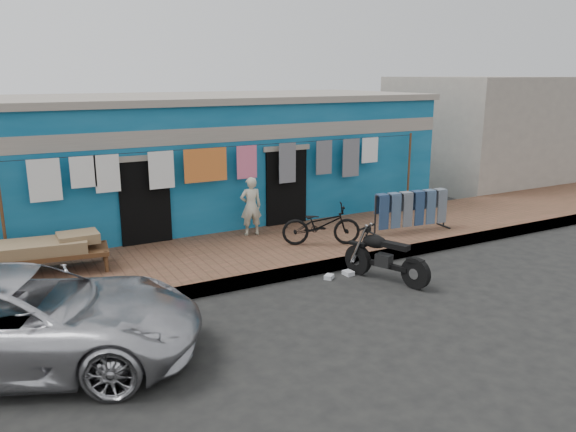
% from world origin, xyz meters
% --- Properties ---
extents(ground, '(80.00, 80.00, 0.00)m').
position_xyz_m(ground, '(0.00, 0.00, 0.00)').
color(ground, black).
rests_on(ground, ground).
extents(sidewalk, '(28.00, 3.00, 0.25)m').
position_xyz_m(sidewalk, '(0.00, 3.00, 0.12)').
color(sidewalk, brown).
rests_on(sidewalk, ground).
extents(curb, '(28.00, 0.10, 0.25)m').
position_xyz_m(curb, '(0.00, 1.55, 0.12)').
color(curb, gray).
rests_on(curb, ground).
extents(building, '(12.20, 5.20, 3.36)m').
position_xyz_m(building, '(-0.00, 6.99, 1.69)').
color(building, '#0F547F').
rests_on(building, ground).
extents(neighbor_right, '(6.00, 5.00, 3.80)m').
position_xyz_m(neighbor_right, '(11.00, 7.00, 1.90)').
color(neighbor_right, '#9E9384').
rests_on(neighbor_right, ground).
extents(clothesline, '(10.06, 0.06, 2.10)m').
position_xyz_m(clothesline, '(-0.33, 4.25, 1.82)').
color(clothesline, brown).
rests_on(clothesline, sidewalk).
extents(car, '(5.43, 3.99, 1.39)m').
position_xyz_m(car, '(-5.01, 0.38, 0.70)').
color(car, silver).
rests_on(car, ground).
extents(seated_person, '(0.54, 0.41, 1.37)m').
position_xyz_m(seated_person, '(0.10, 3.97, 0.93)').
color(seated_person, beige).
rests_on(seated_person, sidewalk).
extents(bicycle, '(1.79, 1.26, 1.10)m').
position_xyz_m(bicycle, '(1.12, 2.54, 0.80)').
color(bicycle, black).
rests_on(bicycle, sidewalk).
extents(motorcycle, '(1.67, 1.98, 1.03)m').
position_xyz_m(motorcycle, '(1.37, 0.59, 0.51)').
color(motorcycle, black).
rests_on(motorcycle, ground).
extents(charpoy, '(2.24, 1.47, 0.67)m').
position_xyz_m(charpoy, '(-4.20, 3.47, 0.59)').
color(charpoy, brown).
rests_on(charpoy, sidewalk).
extents(jeans_rack, '(2.15, 0.85, 0.99)m').
position_xyz_m(jeans_rack, '(3.58, 2.46, 0.74)').
color(jeans_rack, black).
rests_on(jeans_rack, sidewalk).
extents(litter_a, '(0.24, 0.23, 0.08)m').
position_xyz_m(litter_a, '(0.48, 1.20, 0.04)').
color(litter_a, silver).
rests_on(litter_a, ground).
extents(litter_b, '(0.17, 0.18, 0.07)m').
position_xyz_m(litter_b, '(1.26, 1.20, 0.04)').
color(litter_b, silver).
rests_on(litter_b, ground).
extents(litter_c, '(0.18, 0.22, 0.08)m').
position_xyz_m(litter_c, '(0.93, 1.20, 0.04)').
color(litter_c, silver).
rests_on(litter_c, ground).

